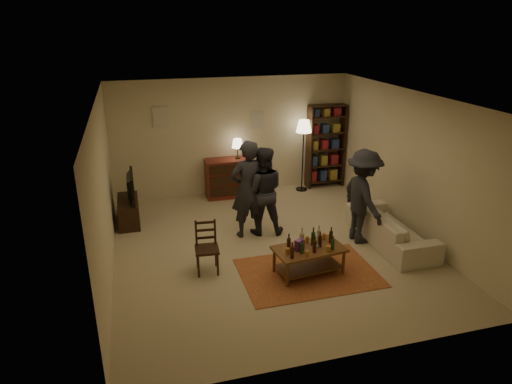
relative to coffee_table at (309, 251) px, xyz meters
name	(u,v)px	position (x,y,z in m)	size (l,w,h in m)	color
floor	(270,247)	(-0.34, 1.03, -0.41)	(6.00, 6.00, 0.00)	#C6B793
room_shell	(204,118)	(-0.98, 4.01, 1.41)	(6.00, 6.00, 6.00)	beige
rug	(308,273)	(0.00, 0.00, -0.40)	(2.20, 1.50, 0.01)	#9B3522
coffee_table	(309,251)	(0.00, 0.00, 0.00)	(1.19, 0.75, 0.80)	brown
dining_chair	(207,245)	(-1.57, 0.54, 0.05)	(0.41, 0.41, 0.88)	#322010
tv_stand	(128,205)	(-2.78, 2.83, -0.02)	(0.40, 1.00, 1.06)	#322010
dresser	(228,177)	(-0.53, 3.74, 0.07)	(1.00, 0.50, 1.36)	maroon
bookshelf	(325,146)	(1.91, 3.81, 0.63)	(0.90, 0.34, 2.02)	#322010
floor_lamp	(304,131)	(1.28, 3.68, 1.05)	(0.36, 0.36, 1.71)	black
sofa	(391,227)	(1.86, 0.63, -0.10)	(2.08, 0.81, 0.61)	beige
person_left	(248,189)	(-0.59, 1.64, 0.53)	(0.68, 0.45, 1.87)	#23232A
person_right	(262,191)	(-0.30, 1.68, 0.45)	(0.83, 0.65, 1.71)	#25252D
person_by_sofa	(363,197)	(1.36, 0.85, 0.47)	(1.14, 0.65, 1.76)	#212228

